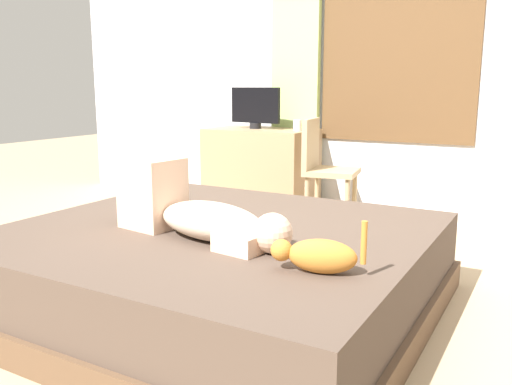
{
  "coord_description": "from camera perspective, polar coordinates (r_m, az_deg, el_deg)",
  "views": [
    {
      "loc": [
        1.36,
        -2.12,
        1.11
      ],
      "look_at": [
        0.03,
        0.21,
        0.57
      ],
      "focal_mm": 37.81,
      "sensor_mm": 36.0,
      "label": 1
    }
  ],
  "objects": [
    {
      "name": "tv_monitor",
      "position": [
        4.68,
        -0.07,
        9.0
      ],
      "size": [
        0.48,
        0.1,
        0.35
      ],
      "color": "black",
      "rests_on": "desk"
    },
    {
      "name": "person_lying",
      "position": [
        2.5,
        -6.46,
        -2.03
      ],
      "size": [
        0.94,
        0.36,
        0.34
      ],
      "color": "#CCB299",
      "rests_on": "bed"
    },
    {
      "name": "ground_plane",
      "position": [
        2.76,
        -2.81,
        -12.44
      ],
      "size": [
        16.0,
        16.0,
        0.0
      ],
      "primitive_type": "plane",
      "color": "tan"
    },
    {
      "name": "back_wall_with_window",
      "position": [
        4.67,
        13.14,
        15.15
      ],
      "size": [
        6.4,
        0.14,
        2.9
      ],
      "color": "silver",
      "rests_on": "ground"
    },
    {
      "name": "chair_by_desk",
      "position": [
        4.15,
        7.09,
        2.88
      ],
      "size": [
        0.44,
        0.44,
        0.86
      ],
      "color": "tan",
      "rests_on": "ground"
    },
    {
      "name": "cat",
      "position": [
        2.02,
        6.5,
        -6.61
      ],
      "size": [
        0.35,
        0.17,
        0.21
      ],
      "color": "#C67A2D",
      "rests_on": "bed"
    },
    {
      "name": "curtain_left",
      "position": [
        4.81,
        4.24,
        13.88
      ],
      "size": [
        0.44,
        0.06,
        2.66
      ],
      "primitive_type": "cube",
      "color": "#ADCC75",
      "rests_on": "ground"
    },
    {
      "name": "desk",
      "position": [
        4.7,
        0.55,
        2.25
      ],
      "size": [
        0.9,
        0.56,
        0.74
      ],
      "color": "#997A56",
      "rests_on": "ground"
    },
    {
      "name": "bed",
      "position": [
        2.73,
        -3.95,
        -8.03
      ],
      "size": [
        2.01,
        1.87,
        0.42
      ],
      "color": "brown",
      "rests_on": "ground"
    },
    {
      "name": "cup",
      "position": [
        4.48,
        4.38,
        7.11
      ],
      "size": [
        0.07,
        0.07,
        0.09
      ],
      "primitive_type": "cylinder",
      "color": "white",
      "rests_on": "desk"
    }
  ]
}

